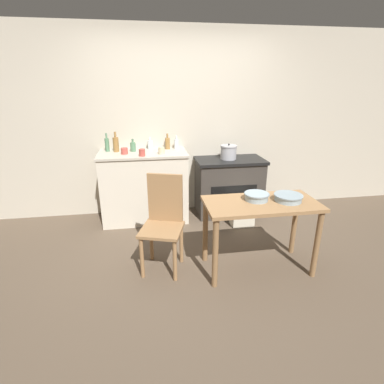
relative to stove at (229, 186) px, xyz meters
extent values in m
plane|color=brown|center=(-0.66, -1.29, -0.41)|extent=(14.00, 14.00, 0.00)
cube|color=beige|center=(-0.66, 0.30, 0.86)|extent=(8.00, 0.07, 2.55)
cube|color=beige|center=(-1.21, -0.02, 0.05)|extent=(1.14, 0.57, 0.93)
cube|color=#B6AD9C|center=(-1.21, -0.02, 0.53)|extent=(1.17, 0.60, 0.03)
cube|color=#38332D|center=(0.00, 0.00, -0.02)|extent=(0.92, 0.53, 0.78)
cube|color=black|center=(0.00, 0.00, 0.39)|extent=(0.96, 0.57, 0.04)
cube|color=black|center=(0.00, -0.27, -0.07)|extent=(0.64, 0.01, 0.33)
cube|color=#997047|center=(-0.09, -1.44, 0.31)|extent=(1.11, 0.55, 0.03)
cylinder|color=olive|center=(-0.59, -1.66, -0.06)|extent=(0.06, 0.06, 0.71)
cylinder|color=olive|center=(0.42, -1.66, -0.06)|extent=(0.06, 0.06, 0.71)
cylinder|color=olive|center=(-0.59, -1.21, -0.06)|extent=(0.06, 0.06, 0.71)
cylinder|color=olive|center=(0.42, -1.21, -0.06)|extent=(0.06, 0.06, 0.71)
cube|color=#997047|center=(-1.06, -1.31, 0.05)|extent=(0.50, 0.50, 0.03)
cube|color=#997047|center=(-1.00, -1.13, 0.32)|extent=(0.35, 0.14, 0.51)
cylinder|color=#997047|center=(-1.27, -1.41, -0.19)|extent=(0.04, 0.04, 0.44)
cylinder|color=#997047|center=(-0.95, -1.52, -0.19)|extent=(0.04, 0.04, 0.44)
cylinder|color=#997047|center=(-1.17, -1.10, -0.19)|extent=(0.04, 0.04, 0.44)
cylinder|color=#997047|center=(-0.85, -1.20, -0.19)|extent=(0.04, 0.04, 0.44)
cube|color=beige|center=(0.07, -0.45, -0.21)|extent=(0.30, 0.21, 0.39)
cylinder|color=#A8A8AD|center=(-0.02, 0.00, 0.49)|extent=(0.22, 0.22, 0.17)
cylinder|color=#A8A8AD|center=(-0.02, 0.00, 0.59)|extent=(0.23, 0.23, 0.02)
sphere|color=black|center=(-0.02, 0.00, 0.61)|extent=(0.02, 0.02, 0.02)
cylinder|color=#93A8B2|center=(-0.12, -1.38, 0.37)|extent=(0.22, 0.22, 0.07)
cylinder|color=#8597A0|center=(-0.12, -1.38, 0.40)|extent=(0.24, 0.24, 0.01)
cylinder|color=#93A8B2|center=(0.17, -1.45, 0.37)|extent=(0.26, 0.26, 0.07)
cylinder|color=#8597A0|center=(0.17, -1.45, 0.39)|extent=(0.28, 0.28, 0.01)
cylinder|color=silver|center=(-1.10, 0.19, 0.61)|extent=(0.07, 0.07, 0.12)
cylinder|color=silver|center=(-1.10, 0.19, 0.69)|extent=(0.03, 0.03, 0.05)
cylinder|color=silver|center=(-0.74, 0.13, 0.62)|extent=(0.06, 0.06, 0.14)
cylinder|color=silver|center=(-0.74, 0.13, 0.71)|extent=(0.02, 0.02, 0.05)
cylinder|color=olive|center=(-0.86, 0.14, 0.63)|extent=(0.07, 0.07, 0.15)
cylinder|color=olive|center=(-0.86, 0.14, 0.73)|extent=(0.03, 0.03, 0.06)
cylinder|color=#517F5B|center=(-1.68, 0.12, 0.64)|extent=(0.06, 0.06, 0.18)
cylinder|color=#517F5B|center=(-1.68, 0.12, 0.76)|extent=(0.02, 0.02, 0.07)
cylinder|color=#517F5B|center=(-1.33, 0.07, 0.61)|extent=(0.07, 0.07, 0.12)
cylinder|color=#517F5B|center=(-1.33, 0.07, 0.69)|extent=(0.03, 0.03, 0.05)
cylinder|color=olive|center=(-1.56, 0.08, 0.64)|extent=(0.08, 0.08, 0.19)
cylinder|color=olive|center=(-1.56, 0.08, 0.78)|extent=(0.03, 0.03, 0.07)
cylinder|color=beige|center=(-0.97, -0.16, 0.59)|extent=(0.08, 0.08, 0.09)
cylinder|color=#B74C42|center=(-1.44, -0.08, 0.59)|extent=(0.09, 0.09, 0.08)
cylinder|color=#B74C42|center=(-1.22, -0.23, 0.59)|extent=(0.08, 0.08, 0.09)
camera|label=1|loc=(-1.18, -3.98, 1.42)|focal=28.00mm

